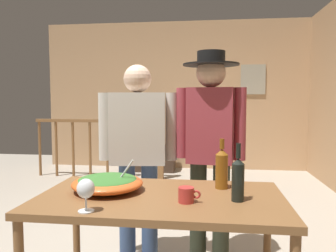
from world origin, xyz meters
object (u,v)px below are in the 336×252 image
(tv_console, at_px, (150,158))
(person_standing_right, at_px, (210,140))
(serving_table, at_px, (161,207))
(salad_bowl, at_px, (108,182))
(framed_picture, at_px, (253,79))
(mug_red, at_px, (187,195))
(person_standing_left, at_px, (138,146))
(wine_bottle_dark, at_px, (238,178))
(wine_bottle_amber, at_px, (222,168))
(flat_screen_tv, at_px, (150,133))
(stair_railing, at_px, (118,142))
(wine_glass, at_px, (86,190))

(tv_console, distance_m, person_standing_right, 3.61)
(serving_table, bearing_deg, tv_console, 101.25)
(salad_bowl, bearing_deg, person_standing_right, 45.40)
(framed_picture, bearing_deg, mug_red, -101.23)
(mug_red, distance_m, person_standing_left, 0.93)
(framed_picture, xyz_separation_m, person_standing_left, (-1.33, -3.65, -0.73))
(framed_picture, xyz_separation_m, person_standing_right, (-0.76, -3.65, -0.67))
(wine_bottle_dark, relative_size, person_standing_right, 0.19)
(wine_bottle_amber, relative_size, person_standing_right, 0.19)
(flat_screen_tv, height_order, serving_table, flat_screen_tv)
(tv_console, relative_size, wine_bottle_amber, 2.86)
(wine_bottle_amber, height_order, mug_red, wine_bottle_amber)
(stair_railing, relative_size, tv_console, 2.41)
(wine_glass, distance_m, wine_bottle_amber, 0.86)
(stair_railing, bearing_deg, salad_bowl, -75.16)
(serving_table, bearing_deg, framed_picture, 76.48)
(salad_bowl, distance_m, wine_glass, 0.39)
(salad_bowl, height_order, wine_bottle_amber, wine_bottle_amber)
(tv_console, distance_m, wine_bottle_dark, 4.33)
(salad_bowl, relative_size, mug_red, 3.53)
(person_standing_left, bearing_deg, wine_bottle_dark, 127.35)
(flat_screen_tv, height_order, wine_glass, wine_glass)
(flat_screen_tv, xyz_separation_m, person_standing_right, (1.09, -3.33, 0.29))
(framed_picture, bearing_deg, wine_bottle_amber, -99.42)
(wine_bottle_amber, relative_size, person_standing_left, 0.20)
(framed_picture, distance_m, person_standing_right, 3.79)
(framed_picture, bearing_deg, person_standing_right, -101.74)
(wine_glass, height_order, person_standing_right, person_standing_right)
(stair_railing, distance_m, wine_bottle_amber, 3.59)
(tv_console, distance_m, serving_table, 4.15)
(framed_picture, distance_m, tv_console, 2.35)
(person_standing_left, bearing_deg, stair_railing, -77.99)
(wine_bottle_amber, relative_size, mug_red, 2.56)
(tv_console, bearing_deg, framed_picture, 8.91)
(stair_railing, distance_m, wine_bottle_dark, 3.86)
(flat_screen_tv, bearing_deg, wine_glass, -83.71)
(wine_glass, bearing_deg, person_standing_right, 58.89)
(flat_screen_tv, distance_m, serving_table, 4.10)
(tv_console, height_order, person_standing_right, person_standing_right)
(stair_railing, relative_size, wine_bottle_dark, 6.74)
(tv_console, bearing_deg, person_standing_left, -81.19)
(framed_picture, distance_m, wine_glass, 4.93)
(wine_glass, bearing_deg, flat_screen_tv, 96.29)
(salad_bowl, bearing_deg, framed_picture, 72.13)
(stair_railing, xyz_separation_m, wine_bottle_dark, (1.66, -3.47, 0.28))
(wine_bottle_dark, height_order, person_standing_left, person_standing_left)
(person_standing_left, bearing_deg, person_standing_right, 172.96)
(wine_bottle_amber, height_order, person_standing_right, person_standing_right)
(tv_console, distance_m, wine_bottle_amber, 4.07)
(tv_console, xyz_separation_m, person_standing_right, (1.09, -3.36, 0.76))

